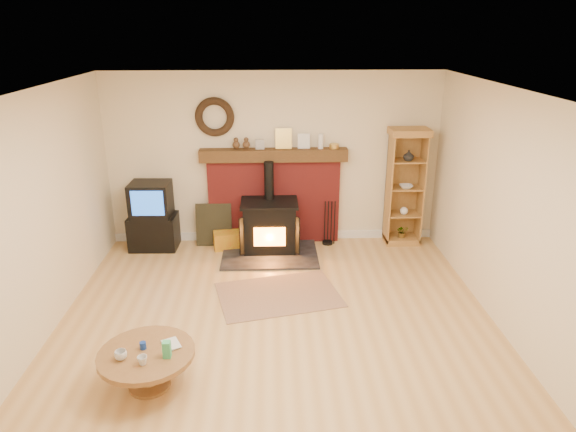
{
  "coord_description": "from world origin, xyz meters",
  "views": [
    {
      "loc": [
        -0.06,
        -4.82,
        3.21
      ],
      "look_at": [
        0.15,
        1.0,
        1.03
      ],
      "focal_mm": 32.0,
      "sensor_mm": 36.0,
      "label": 1
    }
  ],
  "objects_px": {
    "curio_cabinet": "(405,187)",
    "coffee_table": "(147,359)",
    "wood_stove": "(270,227)",
    "tv_unit": "(153,217)"
  },
  "relations": [
    {
      "from": "wood_stove",
      "to": "tv_unit",
      "type": "xyz_separation_m",
      "value": [
        -1.76,
        0.19,
        0.11
      ]
    },
    {
      "from": "wood_stove",
      "to": "coffee_table",
      "type": "distance_m",
      "value": 3.28
    },
    {
      "from": "curio_cabinet",
      "to": "coffee_table",
      "type": "height_order",
      "value": "curio_cabinet"
    },
    {
      "from": "tv_unit",
      "to": "coffee_table",
      "type": "bearing_deg",
      "value": -79.35
    },
    {
      "from": "curio_cabinet",
      "to": "wood_stove",
      "type": "bearing_deg",
      "value": -172.36
    },
    {
      "from": "curio_cabinet",
      "to": "coffee_table",
      "type": "bearing_deg",
      "value": -133.75
    },
    {
      "from": "coffee_table",
      "to": "curio_cabinet",
      "type": "bearing_deg",
      "value": 46.25
    },
    {
      "from": "wood_stove",
      "to": "curio_cabinet",
      "type": "bearing_deg",
      "value": 7.64
    },
    {
      "from": "wood_stove",
      "to": "tv_unit",
      "type": "distance_m",
      "value": 1.77
    },
    {
      "from": "wood_stove",
      "to": "tv_unit",
      "type": "relative_size",
      "value": 1.36
    }
  ]
}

